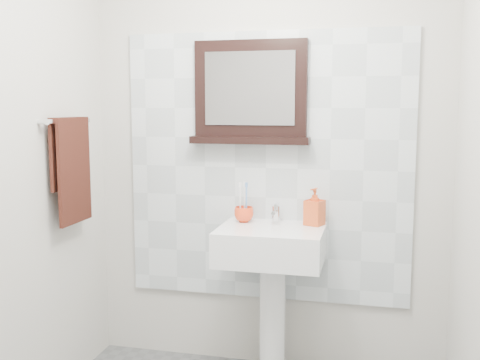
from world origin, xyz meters
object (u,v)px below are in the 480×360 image
framed_mirror (250,95)px  hand_towel (71,162)px  toothbrush_cup (244,214)px  pedestal_sink (271,261)px  soap_dispenser (315,207)px

framed_mirror → hand_towel: size_ratio=1.21×
toothbrush_cup → framed_mirror: 0.66m
pedestal_sink → toothbrush_cup: (-0.17, 0.10, 0.23)m
pedestal_sink → framed_mirror: framed_mirror is taller
framed_mirror → hand_towel: bearing=-153.3°
hand_towel → soap_dispenser: bearing=16.0°
toothbrush_cup → hand_towel: bearing=-157.6°
pedestal_sink → framed_mirror: 0.91m
toothbrush_cup → hand_towel: hand_towel is taller
toothbrush_cup → soap_dispenser: size_ratio=0.53×
toothbrush_cup → framed_mirror: framed_mirror is taller
toothbrush_cup → framed_mirror: (0.02, 0.08, 0.65)m
soap_dispenser → hand_towel: hand_towel is taller
toothbrush_cup → soap_dispenser: (0.39, 0.01, 0.06)m
pedestal_sink → soap_dispenser: 0.37m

